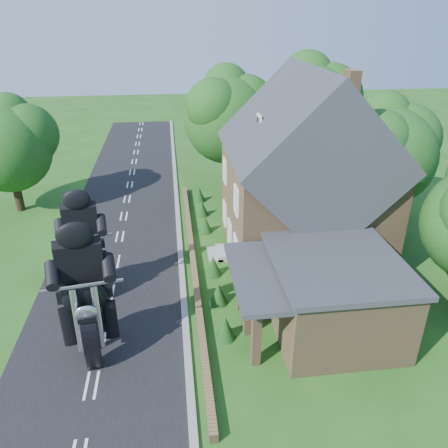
{
  "coord_description": "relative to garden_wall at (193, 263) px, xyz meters",
  "views": [
    {
      "loc": [
        3.43,
        -15.5,
        12.63
      ],
      "look_at": [
        5.92,
        4.33,
        2.8
      ],
      "focal_mm": 35.0,
      "sensor_mm": 36.0,
      "label": 1
    }
  ],
  "objects": [
    {
      "name": "ground",
      "position": [
        -4.3,
        -5.0,
        -0.2
      ],
      "size": [
        120.0,
        120.0,
        0.0
      ],
      "primitive_type": "plane",
      "color": "#1F5016",
      "rests_on": "ground"
    },
    {
      "name": "road",
      "position": [
        -4.3,
        -5.0,
        -0.19
      ],
      "size": [
        7.0,
        80.0,
        0.02
      ],
      "primitive_type": "cube",
      "color": "black",
      "rests_on": "ground"
    },
    {
      "name": "kerb",
      "position": [
        -0.65,
        -5.0,
        -0.14
      ],
      "size": [
        0.3,
        80.0,
        0.12
      ],
      "primitive_type": "cube",
      "color": "gray",
      "rests_on": "ground"
    },
    {
      "name": "garden_wall",
      "position": [
        0.0,
        0.0,
        0.0
      ],
      "size": [
        0.3,
        22.0,
        0.4
      ],
      "primitive_type": "cube",
      "color": "olive",
      "rests_on": "ground"
    },
    {
      "name": "house",
      "position": [
        6.19,
        1.0,
        4.14
      ],
      "size": [
        9.54,
        8.64,
        10.24
      ],
      "color": "olive",
      "rests_on": "ground"
    },
    {
      "name": "annex",
      "position": [
        5.57,
        -5.8,
        1.57
      ],
      "size": [
        7.05,
        5.94,
        3.44
      ],
      "color": "olive",
      "rests_on": "ground"
    },
    {
      "name": "tree_house_right",
      "position": [
        12.35,
        3.62,
        4.99
      ],
      "size": [
        6.51,
        6.0,
        8.4
      ],
      "color": "black",
      "rests_on": "ground"
    },
    {
      "name": "tree_behind_house",
      "position": [
        9.88,
        11.14,
        6.03
      ],
      "size": [
        7.81,
        7.2,
        10.08
      ],
      "color": "black",
      "rests_on": "ground"
    },
    {
      "name": "tree_behind_left",
      "position": [
        3.86,
        12.13,
        5.53
      ],
      "size": [
        6.94,
        6.4,
        9.16
      ],
      "color": "black",
      "rests_on": "ground"
    },
    {
      "name": "tree_far_road",
      "position": [
        -11.16,
        9.11,
        4.64
      ],
      "size": [
        6.08,
        5.6,
        7.84
      ],
      "color": "black",
      "rests_on": "ground"
    },
    {
      "name": "shrub_a",
      "position": [
        1.0,
        -6.0,
        0.35
      ],
      "size": [
        0.9,
        0.9,
        1.1
      ],
      "primitive_type": "cone",
      "color": "#123A12",
      "rests_on": "ground"
    },
    {
      "name": "shrub_b",
      "position": [
        1.0,
        -3.5,
        0.35
      ],
      "size": [
        0.9,
        0.9,
        1.1
      ],
      "primitive_type": "cone",
      "color": "#123A12",
      "rests_on": "ground"
    },
    {
      "name": "shrub_c",
      "position": [
        1.0,
        -1.0,
        0.35
      ],
      "size": [
        0.9,
        0.9,
        1.1
      ],
      "primitive_type": "cone",
      "color": "#123A12",
      "rests_on": "ground"
    },
    {
      "name": "shrub_d",
      "position": [
        1.0,
        4.0,
        0.35
      ],
      "size": [
        0.9,
        0.9,
        1.1
      ],
      "primitive_type": "cone",
      "color": "#123A12",
      "rests_on": "ground"
    },
    {
      "name": "shrub_e",
      "position": [
        1.0,
        6.5,
        0.35
      ],
      "size": [
        0.9,
        0.9,
        1.1
      ],
      "primitive_type": "cone",
      "color": "#123A12",
      "rests_on": "ground"
    },
    {
      "name": "shrub_f",
      "position": [
        1.0,
        9.0,
        0.35
      ],
      "size": [
        0.9,
        0.9,
        1.1
      ],
      "primitive_type": "cone",
      "color": "#123A12",
      "rests_on": "ground"
    },
    {
      "name": "motorcycle_lead",
      "position": [
        -4.39,
        -6.28,
        0.71
      ],
      "size": [
        0.78,
        2.01,
        1.82
      ],
      "primitive_type": null,
      "rotation": [
        0.0,
        0.0,
        3.29
      ],
      "color": "black",
      "rests_on": "ground"
    },
    {
      "name": "motorcycle_follow",
      "position": [
        -5.14,
        -1.94,
        0.64
      ],
      "size": [
        0.7,
        1.85,
        1.68
      ],
      "primitive_type": null,
      "rotation": [
        0.0,
        0.0,
        3.28
      ],
      "color": "black",
      "rests_on": "ground"
    }
  ]
}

